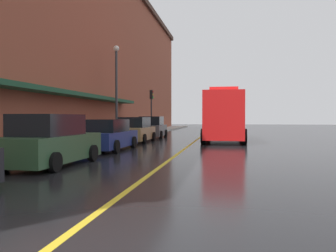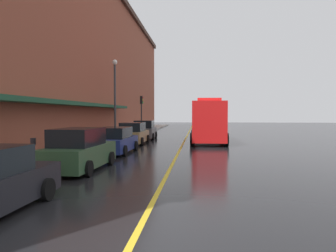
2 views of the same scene
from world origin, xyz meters
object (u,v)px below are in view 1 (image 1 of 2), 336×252
at_px(parked_car_3, 135,130).
at_px(parking_meter_0, 33,134).
at_px(parked_car_2, 108,136).
at_px(parked_car_4, 152,128).
at_px(street_lamp_left, 116,82).
at_px(fire_truck, 224,117).
at_px(traffic_light_near, 151,103).
at_px(parked_car_1, 51,142).

distance_m(parked_car_3, parking_meter_0, 10.65).
relative_size(parked_car_2, parked_car_4, 1.16).
height_order(parked_car_2, street_lamp_left, street_lamp_left).
height_order(fire_truck, street_lamp_left, street_lamp_left).
distance_m(fire_truck, traffic_light_near, 11.93).
xyz_separation_m(parked_car_1, parked_car_4, (-0.05, 17.03, -0.02)).
distance_m(parked_car_1, parked_car_4, 17.03).
bearing_deg(parking_meter_0, fire_truck, 58.91).
bearing_deg(traffic_light_near, parked_car_1, -86.52).
xyz_separation_m(parked_car_2, parking_meter_0, (-1.47, -4.63, 0.30)).
bearing_deg(parking_meter_0, parked_car_1, -41.72).
bearing_deg(fire_truck, parked_car_1, -23.54).
xyz_separation_m(parked_car_4, parking_meter_0, (-1.41, -15.74, 0.23)).
xyz_separation_m(fire_truck, traffic_light_near, (-7.35, 9.29, 1.43)).
distance_m(parking_meter_0, traffic_light_near, 21.69).
bearing_deg(traffic_light_near, parked_car_2, -85.25).
height_order(parked_car_4, traffic_light_near, traffic_light_near).
distance_m(parked_car_1, parked_car_2, 5.92).
relative_size(parked_car_4, traffic_light_near, 0.96).
height_order(parked_car_4, fire_truck, fire_truck).
bearing_deg(parked_car_1, parking_meter_0, 50.13).
bearing_deg(parked_car_3, fire_truck, -73.35).
bearing_deg(parked_car_4, street_lamp_left, 147.46).
height_order(parked_car_3, street_lamp_left, street_lamp_left).
bearing_deg(parked_car_3, parked_car_4, 0.18).
relative_size(parked_car_1, parked_car_4, 1.13).
relative_size(parked_car_4, street_lamp_left, 0.60).
relative_size(parked_car_4, parking_meter_0, 3.12).
bearing_deg(parked_car_2, parking_meter_0, 163.26).
bearing_deg(parked_car_3, parking_meter_0, 173.26).
relative_size(street_lamp_left, traffic_light_near, 1.61).
relative_size(parked_car_2, street_lamp_left, 0.69).
bearing_deg(traffic_light_near, parked_car_4, -77.03).
xyz_separation_m(parked_car_1, traffic_light_near, (-1.39, 22.88, 2.30)).
relative_size(parked_car_2, fire_truck, 0.60).
height_order(parked_car_1, fire_truck, fire_truck).
bearing_deg(parked_car_2, parked_car_4, 1.21).
bearing_deg(parked_car_1, parked_car_3, 2.27).
height_order(parked_car_2, parking_meter_0, parked_car_2).
height_order(parked_car_2, parked_car_4, parked_car_4).
xyz_separation_m(parked_car_2, street_lamp_left, (-2.07, 7.78, 3.64)).
distance_m(street_lamp_left, traffic_light_near, 9.29).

